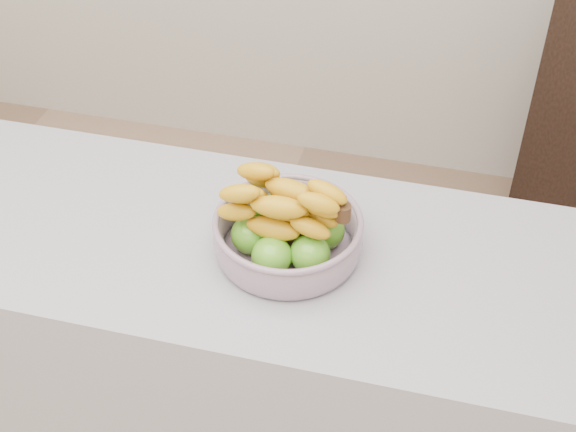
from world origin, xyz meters
name	(u,v)px	position (x,y,z in m)	size (l,w,h in m)	color
counter	(165,357)	(0.00, 0.41, 0.45)	(2.00, 0.60, 0.90)	#9F9FA7
fruit_bowl	(288,230)	(0.33, 0.41, 0.96)	(0.31, 0.31, 0.19)	#A8B3CA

